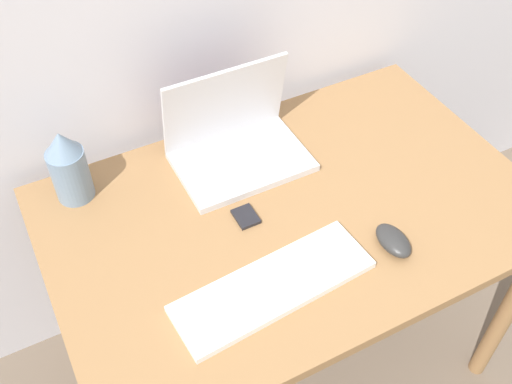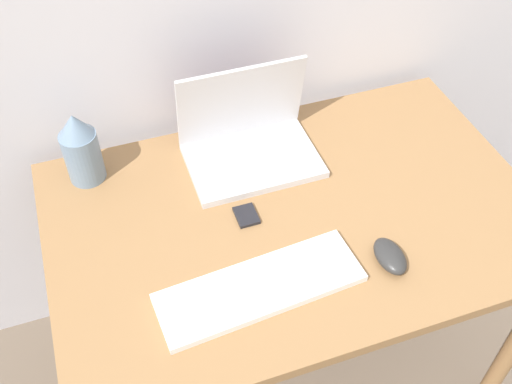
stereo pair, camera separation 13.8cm
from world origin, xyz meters
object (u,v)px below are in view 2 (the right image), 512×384
object	(u,v)px
laptop	(249,140)
mouse	(390,256)
keyboard	(260,287)
vase	(81,148)
mp3_player	(246,215)

from	to	relation	value
laptop	mouse	xyz separation A→B (m)	(0.19, -0.44, -0.04)
laptop	keyboard	world-z (taller)	laptop
vase	mp3_player	world-z (taller)	vase
mouse	vase	size ratio (longest dim) A/B	0.53
laptop	mouse	world-z (taller)	laptop
keyboard	mouse	xyz separation A→B (m)	(0.30, -0.02, 0.01)
vase	keyboard	bearing A→B (deg)	-57.55
mp3_player	mouse	bearing A→B (deg)	-41.56
keyboard	mp3_player	xyz separation A→B (m)	(0.04, 0.21, -0.01)
keyboard	laptop	bearing A→B (deg)	74.64
mouse	vase	distance (m)	0.79
keyboard	mouse	distance (m)	0.31
vase	mp3_player	xyz separation A→B (m)	(0.34, -0.27, -0.10)
laptop	vase	xyz separation A→B (m)	(-0.42, 0.06, 0.05)
mp3_player	vase	bearing A→B (deg)	142.18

